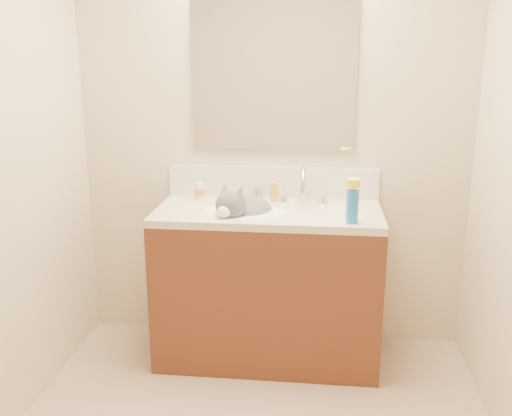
% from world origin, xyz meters
% --- Properties ---
extents(room_shell, '(2.24, 2.54, 2.52)m').
position_xyz_m(room_shell, '(0.00, 0.00, 1.49)').
color(room_shell, '#C2B090').
rests_on(room_shell, ground).
extents(vanity_cabinet, '(1.20, 0.55, 0.82)m').
position_xyz_m(vanity_cabinet, '(0.00, 0.97, 0.41)').
color(vanity_cabinet, '#512715').
rests_on(vanity_cabinet, ground).
extents(counter_slab, '(1.20, 0.55, 0.04)m').
position_xyz_m(counter_slab, '(0.00, 0.97, 0.84)').
color(counter_slab, beige).
rests_on(counter_slab, vanity_cabinet).
extents(basin, '(0.45, 0.36, 0.14)m').
position_xyz_m(basin, '(-0.12, 0.94, 0.79)').
color(basin, white).
rests_on(basin, vanity_cabinet).
extents(faucet, '(0.28, 0.20, 0.21)m').
position_xyz_m(faucet, '(0.18, 1.11, 0.95)').
color(faucet, silver).
rests_on(faucet, counter_slab).
extents(cat, '(0.41, 0.46, 0.33)m').
position_xyz_m(cat, '(-0.13, 0.96, 0.83)').
color(cat, '#4F4C4F').
rests_on(cat, basin).
extents(backsplash, '(1.20, 0.02, 0.18)m').
position_xyz_m(backsplash, '(0.00, 1.24, 0.95)').
color(backsplash, silver).
rests_on(backsplash, counter_slab).
extents(mirror, '(0.90, 0.02, 0.80)m').
position_xyz_m(mirror, '(0.00, 1.24, 1.54)').
color(mirror, white).
rests_on(mirror, room_shell).
extents(pill_bottle, '(0.06, 0.06, 0.10)m').
position_xyz_m(pill_bottle, '(-0.41, 1.14, 0.91)').
color(pill_bottle, silver).
rests_on(pill_bottle, counter_slab).
extents(pill_label, '(0.07, 0.07, 0.04)m').
position_xyz_m(pill_label, '(-0.41, 1.14, 0.90)').
color(pill_label, orange).
rests_on(pill_label, pill_bottle).
extents(silver_jar, '(0.07, 0.07, 0.07)m').
position_xyz_m(silver_jar, '(-0.08, 1.18, 0.89)').
color(silver_jar, '#B7B7BC').
rests_on(silver_jar, counter_slab).
extents(amber_bottle, '(0.05, 0.05, 0.11)m').
position_xyz_m(amber_bottle, '(0.02, 1.16, 0.91)').
color(amber_bottle, gold).
rests_on(amber_bottle, counter_slab).
extents(toothbrush, '(0.09, 0.12, 0.01)m').
position_xyz_m(toothbrush, '(0.05, 1.01, 0.86)').
color(toothbrush, silver).
rests_on(toothbrush, counter_slab).
extents(toothbrush_head, '(0.03, 0.03, 0.01)m').
position_xyz_m(toothbrush_head, '(0.05, 1.01, 0.87)').
color(toothbrush_head, '#6BB9E4').
rests_on(toothbrush_head, counter_slab).
extents(spray_can, '(0.07, 0.07, 0.16)m').
position_xyz_m(spray_can, '(0.43, 0.78, 0.94)').
color(spray_can, blue).
rests_on(spray_can, counter_slab).
extents(spray_cap, '(0.08, 0.08, 0.04)m').
position_xyz_m(spray_cap, '(0.43, 0.78, 1.06)').
color(spray_cap, yellow).
rests_on(spray_cap, spray_can).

